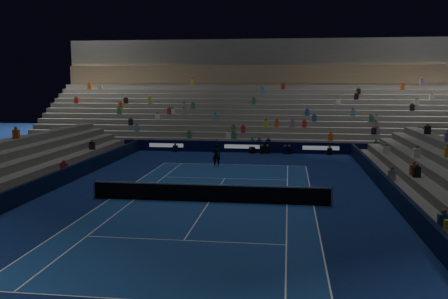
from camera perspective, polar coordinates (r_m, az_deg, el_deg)
ground at (r=26.13m, az=-1.74°, el=-6.17°), size 90.00×90.00×0.00m
court_surface at (r=26.13m, az=-1.74°, el=-6.16°), size 10.97×23.77×0.01m
sponsor_barrier_far at (r=44.09m, az=2.13°, el=0.31°), size 44.00×0.25×1.00m
sponsor_barrier_east at (r=26.29m, az=19.72°, el=-5.43°), size 0.25×37.00×1.00m
sponsor_barrier_west at (r=29.16m, az=-20.96°, el=-4.20°), size 0.25×37.00×1.00m
grandstand_main at (r=53.15m, az=3.11°, el=4.73°), size 44.00×15.20×11.20m
tennis_net at (r=26.01m, az=-1.74°, el=-5.09°), size 12.90×0.10×1.10m
tennis_player at (r=36.58m, az=-0.89°, el=-0.66°), size 0.68×0.47×1.78m
broadcast_camera at (r=43.61m, az=3.28°, el=-0.06°), size 0.59×0.95×0.57m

